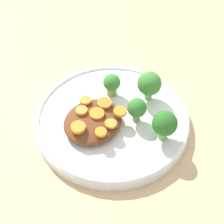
% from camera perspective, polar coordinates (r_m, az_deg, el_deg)
% --- Properties ---
extents(ground_plane, '(4.00, 4.00, 0.00)m').
position_cam_1_polar(ground_plane, '(0.70, 0.00, -1.90)').
color(ground_plane, tan).
extents(plate, '(0.28, 0.28, 0.02)m').
position_cam_1_polar(plate, '(0.69, 0.00, -1.20)').
color(plate, white).
rests_on(plate, ground_plane).
extents(stew_mound, '(0.10, 0.11, 0.02)m').
position_cam_1_polar(stew_mound, '(0.66, -2.94, -1.44)').
color(stew_mound, brown).
rests_on(stew_mound, plate).
extents(broccoli_floret_0, '(0.03, 0.03, 0.05)m').
position_cam_1_polar(broccoli_floret_0, '(0.71, -0.04, 4.32)').
color(broccoli_floret_0, '#759E51').
rests_on(broccoli_floret_0, plate).
extents(broccoli_floret_1, '(0.05, 0.05, 0.06)m').
position_cam_1_polar(broccoli_floret_1, '(0.70, 5.71, 4.25)').
color(broccoli_floret_1, '#7FA85B').
rests_on(broccoli_floret_1, plate).
extents(broccoli_floret_2, '(0.03, 0.03, 0.05)m').
position_cam_1_polar(broccoli_floret_2, '(0.66, 3.83, 0.54)').
color(broccoli_floret_2, '#759E51').
rests_on(broccoli_floret_2, plate).
extents(broccoli_floret_3, '(0.04, 0.04, 0.06)m').
position_cam_1_polar(broccoli_floret_3, '(0.63, 8.03, -1.83)').
color(broccoli_floret_3, '#7FA85B').
rests_on(broccoli_floret_3, plate).
extents(carrot_slice_0, '(0.03, 0.03, 0.00)m').
position_cam_1_polar(carrot_slice_0, '(0.66, -2.33, -0.24)').
color(carrot_slice_0, orange).
rests_on(carrot_slice_0, stew_mound).
extents(carrot_slice_1, '(0.02, 0.02, 0.01)m').
position_cam_1_polar(carrot_slice_1, '(0.63, -1.73, -3.08)').
color(carrot_slice_1, orange).
rests_on(carrot_slice_1, stew_mound).
extents(carrot_slice_2, '(0.02, 0.02, 0.01)m').
position_cam_1_polar(carrot_slice_2, '(0.66, -4.65, 0.21)').
color(carrot_slice_2, orange).
rests_on(carrot_slice_2, stew_mound).
extents(carrot_slice_3, '(0.02, 0.02, 0.00)m').
position_cam_1_polar(carrot_slice_3, '(0.68, -4.06, 1.77)').
color(carrot_slice_3, orange).
rests_on(carrot_slice_3, stew_mound).
extents(carrot_slice_4, '(0.03, 0.03, 0.01)m').
position_cam_1_polar(carrot_slice_4, '(0.67, -1.03, 1.48)').
color(carrot_slice_4, orange).
rests_on(carrot_slice_4, stew_mound).
extents(carrot_slice_5, '(0.02, 0.02, 0.00)m').
position_cam_1_polar(carrot_slice_5, '(0.64, -0.19, -1.78)').
color(carrot_slice_5, orange).
rests_on(carrot_slice_5, stew_mound).
extents(carrot_slice_6, '(0.03, 0.03, 0.01)m').
position_cam_1_polar(carrot_slice_6, '(0.64, -5.15, -2.34)').
color(carrot_slice_6, orange).
rests_on(carrot_slice_6, stew_mound).
extents(carrot_slice_7, '(0.02, 0.02, 0.01)m').
position_cam_1_polar(carrot_slice_7, '(0.66, 1.24, 0.06)').
color(carrot_slice_7, orange).
rests_on(carrot_slice_7, stew_mound).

